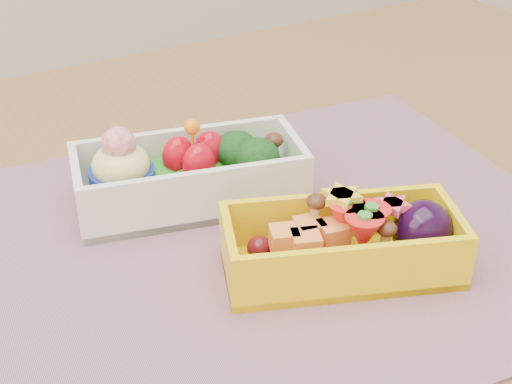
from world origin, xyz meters
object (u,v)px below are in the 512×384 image
table (222,350)px  bento_yellow (347,242)px  bento_white (189,175)px  placemat (250,243)px

table → bento_yellow: bento_yellow is taller
bento_white → placemat: bearing=-64.5°
table → bento_yellow: 0.16m
table → bento_white: 0.14m
placemat → bento_yellow: bearing=-57.1°
placemat → bento_yellow: bento_yellow is taller
table → bento_yellow: (0.06, -0.07, 0.12)m
placemat → bento_yellow: (0.04, -0.06, 0.02)m
table → placemat: size_ratio=2.50×
bento_white → bento_yellow: size_ratio=1.09×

